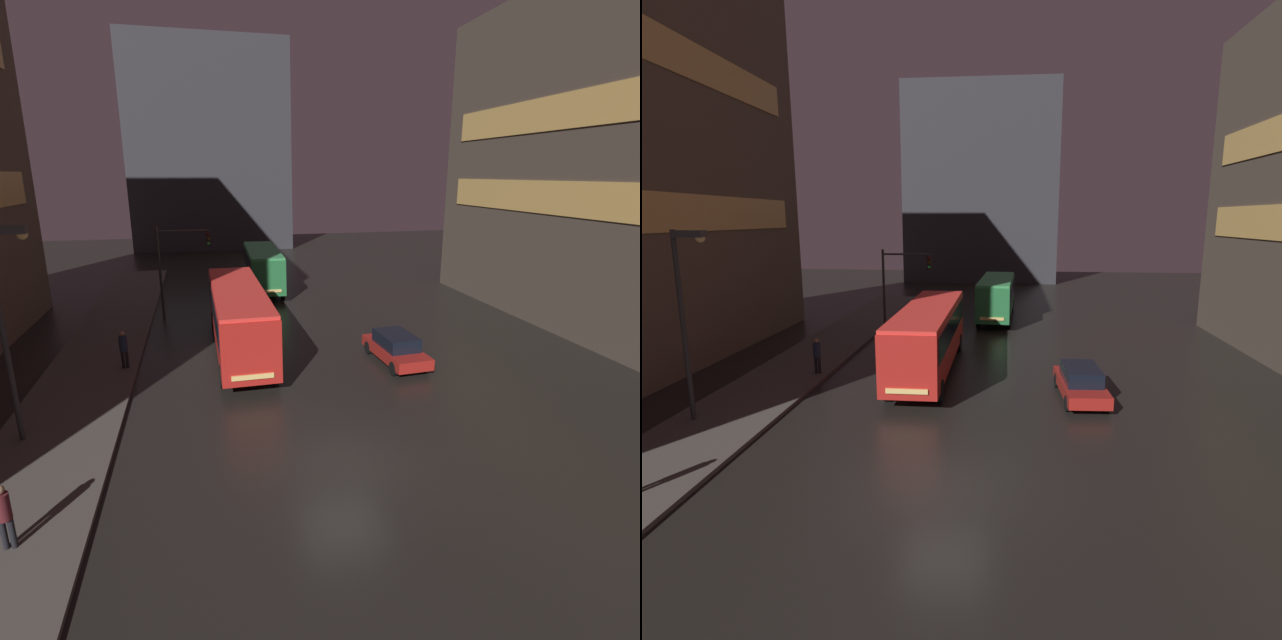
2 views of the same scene
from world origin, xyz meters
The scene contains 10 objects.
ground_plane centered at (0.00, 0.00, 0.00)m, with size 120.00×120.00×0.00m, color black.
sidewalk_left centered at (-9.00, 10.00, 0.07)m, with size 4.00×48.00×0.15m.
building_far_backdrop centered at (-2.11, 51.56, 11.40)m, with size 18.07×12.00×22.80m.
bus_near centered at (-2.24, 10.86, 2.05)m, with size 2.57×11.23×3.32m.
bus_far centered at (0.67, 24.50, 1.95)m, with size 2.67×9.28×3.16m.
car_taxi centered at (4.82, 7.74, 0.73)m, with size 1.97×4.42×1.42m.
pedestrian_near centered at (-7.52, 9.58, 1.17)m, with size 0.48×0.48×1.74m.
pedestrian_mid centered at (-8.68, -1.83, 1.12)m, with size 0.45×0.45×1.69m.
traffic_light_main centered at (-5.19, 17.98, 3.85)m, with size 3.18×0.35×5.66m.
street_lamp_sidewalk centered at (-9.78, 3.66, 4.87)m, with size 1.25×0.36×7.04m.
Camera 1 is at (-3.85, -13.04, 8.65)m, focal length 28.00 mm.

